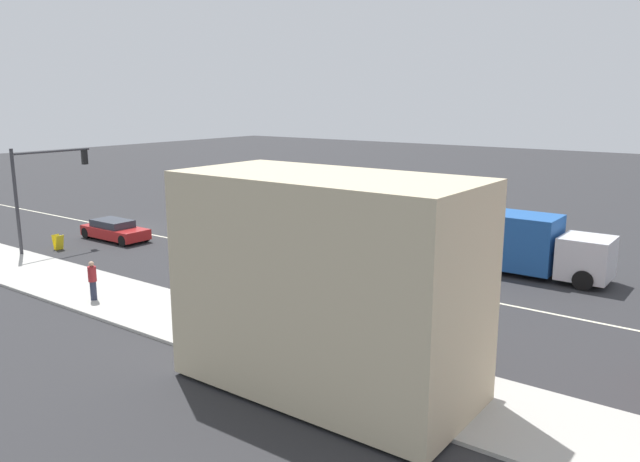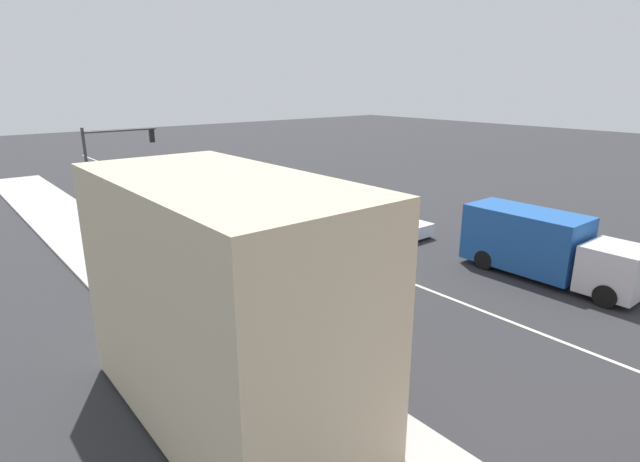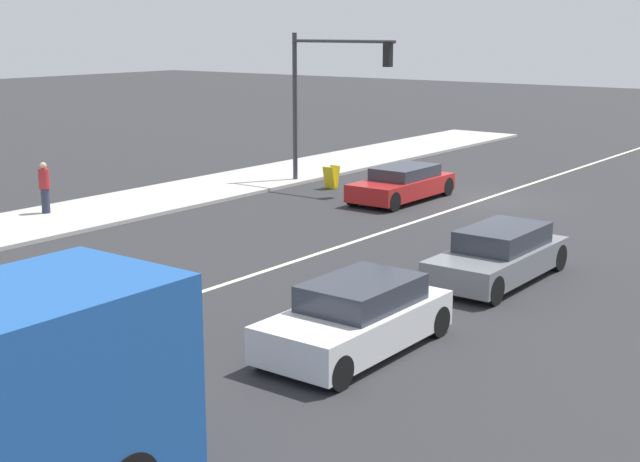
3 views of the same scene
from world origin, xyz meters
The scene contains 12 objects.
ground_plane centered at (0.00, 18.00, 0.00)m, with size 160.00×160.00×0.00m, color #2B2B2D.
sidewalk_right centered at (9.00, 18.50, 0.06)m, with size 4.00×73.00×0.12m, color #B2AFA8.
lane_marking_center centered at (0.00, 0.00, 0.00)m, with size 0.16×60.00×0.01m, color beige.
building_corner_store centered at (10.42, 23.27, 3.19)m, with size 4.78×8.50×6.14m.
traffic_signal_main centered at (6.12, 1.06, 3.90)m, with size 4.59×0.34×5.60m.
pedestrian centered at (9.84, 10.98, 0.98)m, with size 0.34×0.34×1.64m.
warning_aframe_sign centered at (5.59, 1.36, 0.43)m, with size 0.45×0.53×0.84m.
delivery_truck centered at (-5.00, 23.64, 1.47)m, with size 2.44×7.50×2.87m.
hatchback_red centered at (2.20, 1.79, 0.59)m, with size 1.80×4.44×1.19m.
van_white centered at (-5.00, 14.97, 0.64)m, with size 1.84×4.12×1.34m.
suv_black centered at (5.00, 19.44, 0.64)m, with size 1.73×4.15×1.32m.
suv_grey centered at (-5.00, 9.02, 0.62)m, with size 1.76×4.41×1.29m.
Camera 1 is at (24.07, 33.10, 8.30)m, focal length 35.00 mm.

